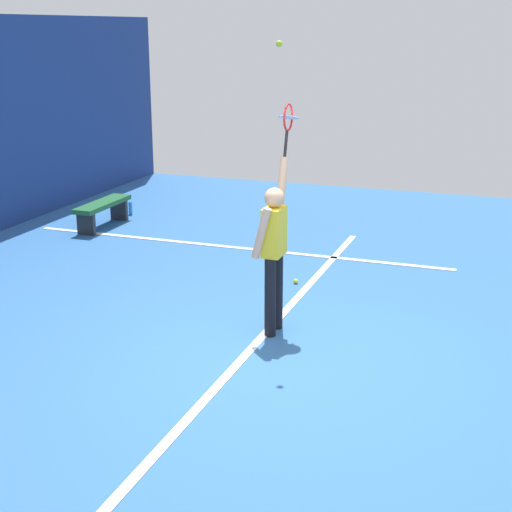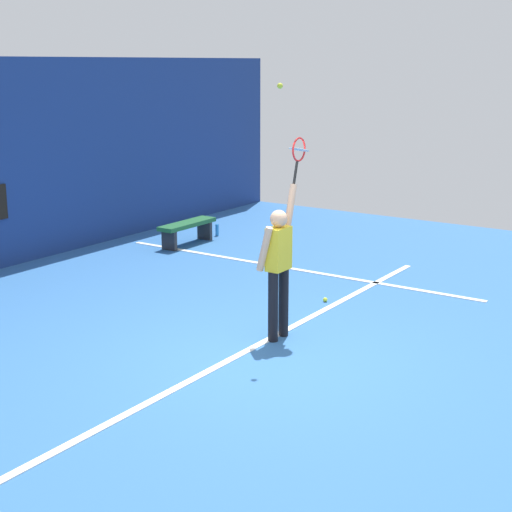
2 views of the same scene
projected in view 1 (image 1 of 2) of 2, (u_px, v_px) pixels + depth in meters
ground_plane at (277, 356)px, 8.11m from camera, size 18.00×18.00×0.00m
court_baseline at (249, 351)px, 8.21m from camera, size 10.00×0.10×0.01m
court_sideline at (231, 247)px, 12.09m from camera, size 0.10×7.00×0.01m
tennis_player at (274, 247)px, 8.47m from camera, size 0.64×0.31×1.98m
tennis_racket at (288, 120)px, 8.49m from camera, size 0.39×0.27×0.63m
tennis_ball at (279, 44)px, 7.69m from camera, size 0.07×0.07×0.07m
court_bench at (103, 208)px, 13.24m from camera, size 1.40×0.36×0.45m
water_bottle at (130, 208)px, 14.17m from camera, size 0.07×0.07×0.24m
spare_ball at (296, 281)px, 10.39m from camera, size 0.07×0.07×0.07m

